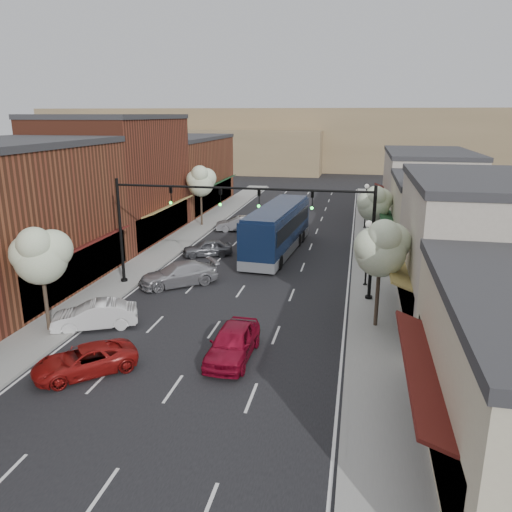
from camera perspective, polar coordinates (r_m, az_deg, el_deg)
The scene contains 28 objects.
ground at distance 24.85m, azimuth -6.13°, elevation -10.22°, with size 160.00×160.00×0.00m, color black.
sidewalk_left at distance 43.94m, azimuth -9.29°, elevation 1.43°, with size 2.80×73.00×0.15m, color gray.
sidewalk_right at distance 41.16m, azimuth 13.15°, elevation 0.23°, with size 2.80×73.00×0.15m, color gray.
curb_left at distance 43.47m, azimuth -7.56°, elevation 1.34°, with size 0.25×73.00×0.17m, color gray.
curb_right at distance 41.14m, azimuth 11.20°, elevation 0.34°, with size 0.25×73.00×0.17m, color gray.
bldg_left_midnear at distance 35.08m, azimuth -25.98°, elevation 4.04°, with size 10.14×14.10×9.40m.
bldg_left_midfar at distance 46.69m, azimuth -15.72°, elevation 8.56°, with size 10.14×14.10×10.90m.
bldg_left_far at distance 61.38m, azimuth -8.79°, elevation 9.42°, with size 10.14×18.10×8.40m.
bldg_right_midnear at distance 28.85m, azimuth 24.66°, elevation 0.39°, with size 9.14×12.10×7.90m.
bldg_right_midfar at distance 40.49m, azimuth 20.96°, elevation 3.83°, with size 9.14×12.10×6.40m.
bldg_right_far at distance 54.09m, azimuth 18.81°, elevation 7.37°, with size 9.14×16.10×7.40m.
hill_far at distance 111.52m, azimuth 8.27°, elevation 13.23°, with size 120.00×30.00×12.00m, color #7A6647.
hill_near at distance 104.46m, azimuth -6.35°, elevation 12.03°, with size 50.00×20.00×8.00m, color #7A6647.
signal_mast_right at distance 29.89m, azimuth 8.70°, elevation 3.59°, with size 8.22×0.46×7.00m.
signal_mast_left at distance 32.43m, azimuth -11.59°, elevation 4.41°, with size 8.22×0.46×7.00m.
tree_right_near at distance 25.98m, azimuth 14.18°, elevation 1.03°, with size 2.85×2.65×5.95m.
tree_right_far at distance 41.73m, azimuth 13.38°, elevation 5.94°, with size 2.85×2.65×5.43m.
tree_left_near at distance 26.93m, azimuth -23.42°, elevation 0.20°, with size 2.85×2.65×5.69m.
tree_left_far at distance 49.95m, azimuth -6.32°, elevation 8.57°, with size 2.85×2.65×6.13m.
lamp_post_near at distance 32.66m, azimuth 12.65°, elevation 1.52°, with size 0.44×0.44×4.44m.
lamp_post_far at distance 49.82m, azimuth 12.48°, elevation 6.41°, with size 0.44×0.44×4.44m.
coach_bus at distance 40.29m, azimuth 2.48°, elevation 3.13°, with size 3.76×12.77×3.85m.
red_hatchback at distance 23.31m, azimuth -2.66°, elevation -9.83°, with size 1.86×4.63×1.58m, color maroon.
parked_car_a at distance 23.32m, azimuth -18.99°, elevation -11.23°, with size 2.03×4.40×1.22m, color maroon.
parked_car_b at distance 27.74m, azimuth -17.93°, elevation -6.45°, with size 1.52×4.35×1.43m, color silver.
parked_car_c at distance 33.25m, azimuth -8.83°, elevation -2.06°, with size 2.11×5.20×1.51m, color #9E9EA3.
parked_car_d at distance 39.80m, azimuth -5.58°, elevation 0.92°, with size 1.56×3.89×1.33m, color #56585E.
parked_car_e at distance 48.24m, azimuth -2.07°, elevation 3.69°, with size 1.48×4.26×1.40m, color #9A9A9F.
Camera 1 is at (7.05, -21.18, 10.91)m, focal length 35.00 mm.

